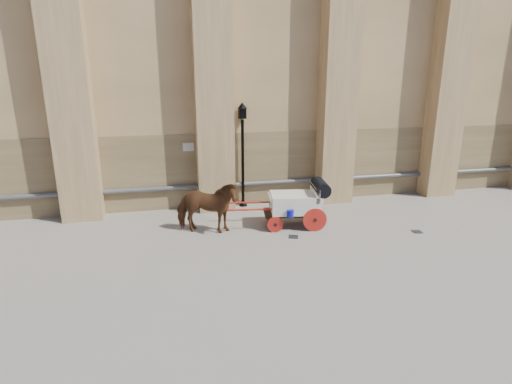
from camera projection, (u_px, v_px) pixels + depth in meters
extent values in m
plane|color=gray|center=(262.00, 241.00, 12.95)|extent=(90.00, 90.00, 0.00)
cube|color=#957F53|center=(285.00, 166.00, 16.85)|extent=(44.00, 0.35, 3.00)
cylinder|color=#59595B|center=(286.00, 182.00, 16.76)|extent=(42.00, 0.18, 0.18)
cube|color=beige|center=(188.00, 147.00, 15.56)|extent=(0.42, 0.04, 0.32)
imported|color=brown|center=(207.00, 207.00, 13.38)|extent=(2.35, 1.58, 1.82)
cube|color=black|center=(293.00, 212.00, 14.14)|extent=(2.13, 1.22, 0.11)
cube|color=silver|center=(295.00, 203.00, 14.04)|extent=(1.89, 1.40, 0.64)
cube|color=silver|center=(315.00, 192.00, 13.98)|extent=(0.32, 1.15, 0.50)
cube|color=silver|center=(274.00, 197.00, 13.93)|extent=(0.47, 1.04, 0.09)
cylinder|color=black|center=(320.00, 187.00, 13.95)|extent=(0.68, 1.21, 0.51)
cylinder|color=red|center=(315.00, 220.00, 13.66)|extent=(0.82, 0.18, 0.82)
cylinder|color=red|center=(309.00, 209.00, 14.75)|extent=(0.82, 0.18, 0.82)
cylinder|color=red|center=(275.00, 225.00, 13.61)|extent=(0.55, 0.14, 0.55)
cylinder|color=red|center=(272.00, 214.00, 14.70)|extent=(0.55, 0.14, 0.55)
cylinder|color=red|center=(251.00, 210.00, 13.57)|extent=(2.17, 0.41, 0.06)
cylinder|color=red|center=(250.00, 202.00, 14.36)|extent=(2.17, 0.41, 0.06)
cylinder|color=#0D13AC|center=(290.00, 214.00, 13.46)|extent=(0.24, 0.24, 0.24)
cylinder|color=black|center=(243.00, 164.00, 16.05)|extent=(0.12, 0.12, 3.53)
cone|color=black|center=(243.00, 201.00, 16.49)|extent=(0.35, 0.35, 0.35)
cube|color=black|center=(242.00, 113.00, 15.50)|extent=(0.27, 0.27, 0.41)
cone|color=black|center=(242.00, 105.00, 15.42)|extent=(0.39, 0.39, 0.24)
cube|color=black|center=(293.00, 237.00, 13.27)|extent=(0.41, 0.41, 0.01)
cube|color=black|center=(417.00, 232.00, 13.70)|extent=(0.38, 0.38, 0.01)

